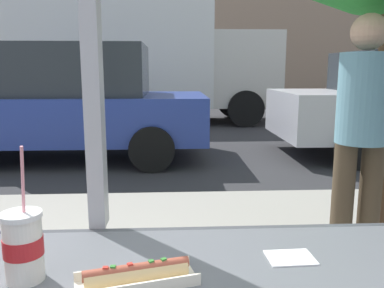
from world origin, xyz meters
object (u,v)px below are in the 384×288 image
(parked_car_blue, at_px, (72,103))
(box_truck, at_px, (131,57))
(soda_cup_left, at_px, (23,245))
(hotdog_tray_far, at_px, (137,275))
(pedestrian, at_px, (362,128))

(parked_car_blue, height_order, box_truck, box_truck)
(parked_car_blue, bearing_deg, soda_cup_left, -77.64)
(hotdog_tray_far, height_order, box_truck, box_truck)
(soda_cup_left, height_order, box_truck, box_truck)
(hotdog_tray_far, height_order, parked_car_blue, parked_car_blue)
(parked_car_blue, xyz_separation_m, box_truck, (0.51, 4.44, 0.82))
(hotdog_tray_far, relative_size, pedestrian, 0.18)
(parked_car_blue, distance_m, pedestrian, 4.82)
(hotdog_tray_far, relative_size, parked_car_blue, 0.07)
(parked_car_blue, bearing_deg, box_truck, 83.49)
(pedestrian, bearing_deg, hotdog_tray_far, -128.88)
(hotdog_tray_far, height_order, pedestrian, pedestrian)
(hotdog_tray_far, xyz_separation_m, pedestrian, (1.28, 1.58, 0.09))
(soda_cup_left, height_order, hotdog_tray_far, soda_cup_left)
(hotdog_tray_far, distance_m, parked_car_blue, 5.74)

